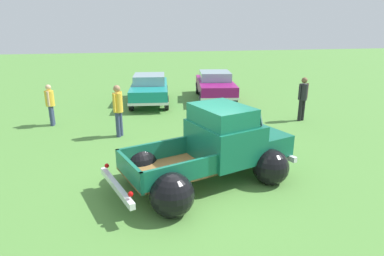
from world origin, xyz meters
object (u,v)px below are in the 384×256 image
(show_car_0, at_px, (150,88))
(spectator_2, at_px, (118,107))
(vintage_pickup_truck, at_px, (216,151))
(spectator_0, at_px, (50,102))
(show_car_1, at_px, (215,84))
(spectator_1, at_px, (303,96))

(show_car_0, height_order, spectator_2, spectator_2)
(vintage_pickup_truck, distance_m, spectator_0, 7.72)
(show_car_0, height_order, show_car_1, same)
(show_car_0, distance_m, show_car_1, 3.51)
(vintage_pickup_truck, bearing_deg, spectator_1, 23.04)
(vintage_pickup_truck, xyz_separation_m, spectator_0, (-5.10, 5.79, 0.16))
(vintage_pickup_truck, xyz_separation_m, show_car_0, (-1.03, 8.80, 0.02))
(vintage_pickup_truck, xyz_separation_m, show_car_1, (2.46, 9.19, 0.02))
(show_car_1, xyz_separation_m, spectator_2, (-4.94, -5.29, 0.28))
(spectator_0, xyz_separation_m, spectator_2, (2.63, -1.89, 0.14))
(spectator_2, bearing_deg, spectator_1, -144.50)
(spectator_0, bearing_deg, vintage_pickup_truck, -47.66)
(spectator_0, distance_m, spectator_1, 10.08)
(show_car_0, height_order, spectator_1, spectator_1)
(show_car_0, relative_size, spectator_1, 2.44)
(show_car_1, relative_size, spectator_0, 2.77)
(spectator_0, bearing_deg, show_car_0, 37.45)
(show_car_1, bearing_deg, show_car_0, -75.06)
(spectator_1, distance_m, spectator_2, 7.39)
(show_car_0, relative_size, spectator_2, 2.38)
(spectator_2, bearing_deg, show_car_1, -102.03)
(vintage_pickup_truck, relative_size, spectator_1, 2.78)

